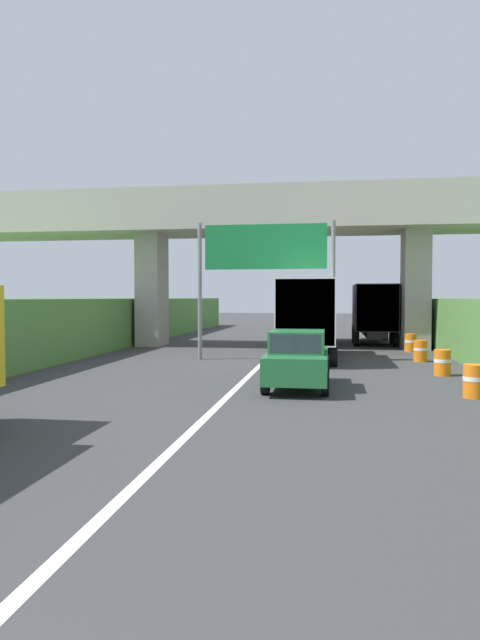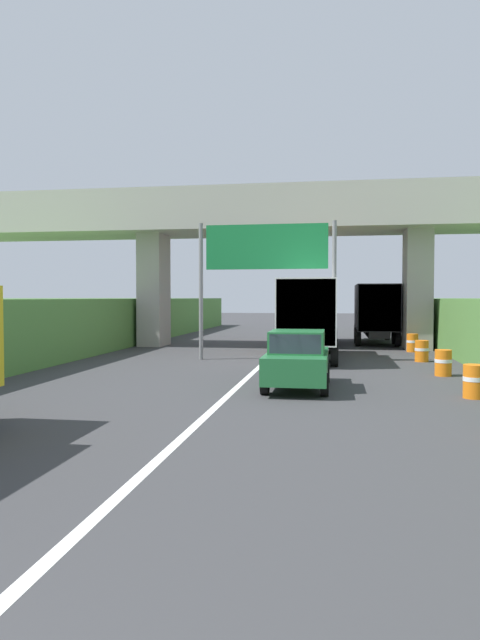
{
  "view_description": "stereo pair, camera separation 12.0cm",
  "coord_description": "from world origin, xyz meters",
  "px_view_note": "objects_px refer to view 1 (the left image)",
  "views": [
    {
      "loc": [
        2.75,
        -0.85,
        2.69
      ],
      "look_at": [
        0.0,
        16.75,
        2.0
      ],
      "focal_mm": 32.55,
      "sensor_mm": 36.0,
      "label": 1
    },
    {
      "loc": [
        2.87,
        -0.83,
        2.69
      ],
      "look_at": [
        0.0,
        16.75,
        2.0
      ],
      "focal_mm": 32.55,
      "sensor_mm": 36.0,
      "label": 2
    }
  ],
  "objects_px": {
    "truck_red": "(314,311)",
    "construction_barrel_5": "(411,343)",
    "truck_orange": "(308,315)",
    "construction_barrel_3": "(442,362)",
    "construction_barrel_2": "(474,381)",
    "car_green": "(298,360)",
    "overhead_highway_sign": "(265,257)",
    "truck_black": "(373,310)",
    "construction_barrel_4": "(420,351)"
  },
  "relations": [
    {
      "from": "truck_red",
      "to": "car_green",
      "type": "height_order",
      "value": "truck_red"
    },
    {
      "from": "car_green",
      "to": "construction_barrel_4",
      "type": "bearing_deg",
      "value": 59.67
    },
    {
      "from": "overhead_highway_sign",
      "to": "truck_red",
      "type": "distance_m",
      "value": 9.74
    },
    {
      "from": "car_green",
      "to": "construction_barrel_3",
      "type": "height_order",
      "value": "car_green"
    },
    {
      "from": "truck_orange",
      "to": "truck_red",
      "type": "bearing_deg",
      "value": 90.05
    },
    {
      "from": "overhead_highway_sign",
      "to": "truck_black",
      "type": "xyz_separation_m",
      "value": [
        5.25,
        10.52,
        -2.47
      ]
    },
    {
      "from": "overhead_highway_sign",
      "to": "car_green",
      "type": "xyz_separation_m",
      "value": [
        1.8,
        -7.43,
        -3.55
      ]
    },
    {
      "from": "construction_barrel_4",
      "to": "truck_black",
      "type": "bearing_deg",
      "value": 97.17
    },
    {
      "from": "car_green",
      "to": "overhead_highway_sign",
      "type": "bearing_deg",
      "value": 103.6
    },
    {
      "from": "truck_red",
      "to": "construction_barrel_4",
      "type": "distance_m",
      "value": 9.95
    },
    {
      "from": "truck_red",
      "to": "construction_barrel_5",
      "type": "distance_m",
      "value": 6.6
    },
    {
      "from": "truck_red",
      "to": "construction_barrel_2",
      "type": "height_order",
      "value": "truck_red"
    },
    {
      "from": "truck_orange",
      "to": "construction_barrel_2",
      "type": "relative_size",
      "value": 8.11
    },
    {
      "from": "car_green",
      "to": "construction_barrel_3",
      "type": "relative_size",
      "value": 4.56
    },
    {
      "from": "car_green",
      "to": "truck_black",
      "type": "bearing_deg",
      "value": 79.12
    },
    {
      "from": "overhead_highway_sign",
      "to": "truck_orange",
      "type": "relative_size",
      "value": 0.81
    },
    {
      "from": "construction_barrel_3",
      "to": "truck_black",
      "type": "bearing_deg",
      "value": 95.24
    },
    {
      "from": "truck_black",
      "to": "truck_red",
      "type": "distance_m",
      "value": 3.67
    },
    {
      "from": "truck_orange",
      "to": "overhead_highway_sign",
      "type": "bearing_deg",
      "value": -162.13
    },
    {
      "from": "construction_barrel_2",
      "to": "construction_barrel_3",
      "type": "relative_size",
      "value": 1.0
    },
    {
      "from": "construction_barrel_4",
      "to": "car_green",
      "type": "bearing_deg",
      "value": -120.33
    },
    {
      "from": "truck_orange",
      "to": "construction_barrel_3",
      "type": "relative_size",
      "value": 8.11
    },
    {
      "from": "construction_barrel_3",
      "to": "construction_barrel_5",
      "type": "relative_size",
      "value": 1.0
    },
    {
      "from": "truck_black",
      "to": "construction_barrel_5",
      "type": "bearing_deg",
      "value": -75.15
    },
    {
      "from": "overhead_highway_sign",
      "to": "construction_barrel_4",
      "type": "relative_size",
      "value": 6.55
    },
    {
      "from": "overhead_highway_sign",
      "to": "construction_barrel_5",
      "type": "bearing_deg",
      "value": 37.12
    },
    {
      "from": "truck_orange",
      "to": "construction_barrel_4",
      "type": "distance_m",
      "value": 4.91
    },
    {
      "from": "truck_orange",
      "to": "construction_barrel_2",
      "type": "distance_m",
      "value": 10.21
    },
    {
      "from": "truck_black",
      "to": "truck_orange",
      "type": "bearing_deg",
      "value": -109.09
    },
    {
      "from": "construction_barrel_5",
      "to": "construction_barrel_3",
      "type": "bearing_deg",
      "value": -90.8
    },
    {
      "from": "construction_barrel_3",
      "to": "construction_barrel_4",
      "type": "height_order",
      "value": "same"
    },
    {
      "from": "truck_orange",
      "to": "construction_barrel_5",
      "type": "relative_size",
      "value": 8.11
    },
    {
      "from": "construction_barrel_5",
      "to": "truck_orange",
      "type": "bearing_deg",
      "value": -137.45
    },
    {
      "from": "construction_barrel_2",
      "to": "truck_orange",
      "type": "bearing_deg",
      "value": 118.06
    },
    {
      "from": "truck_red",
      "to": "construction_barrel_5",
      "type": "relative_size",
      "value": 8.11
    },
    {
      "from": "truck_red",
      "to": "construction_barrel_5",
      "type": "xyz_separation_m",
      "value": [
        4.89,
        -4.18,
        -1.47
      ]
    },
    {
      "from": "overhead_highway_sign",
      "to": "construction_barrel_4",
      "type": "xyz_separation_m",
      "value": [
        6.49,
        0.6,
        -3.95
      ]
    },
    {
      "from": "overhead_highway_sign",
      "to": "truck_red",
      "type": "bearing_deg",
      "value": 78.98
    },
    {
      "from": "truck_black",
      "to": "construction_barrel_4",
      "type": "xyz_separation_m",
      "value": [
        1.25,
        -9.92,
        -1.47
      ]
    },
    {
      "from": "truck_black",
      "to": "car_green",
      "type": "distance_m",
      "value": 18.3
    },
    {
      "from": "car_green",
      "to": "construction_barrel_5",
      "type": "distance_m",
      "value": 13.42
    },
    {
      "from": "truck_black",
      "to": "truck_red",
      "type": "xyz_separation_m",
      "value": [
        -3.44,
        -1.27,
        0.0
      ]
    },
    {
      "from": "car_green",
      "to": "truck_orange",
      "type": "bearing_deg",
      "value": 89.91
    },
    {
      "from": "truck_red",
      "to": "truck_orange",
      "type": "bearing_deg",
      "value": -89.95
    },
    {
      "from": "car_green",
      "to": "construction_barrel_2",
      "type": "bearing_deg",
      "value": -10.76
    },
    {
      "from": "overhead_highway_sign",
      "to": "construction_barrel_5",
      "type": "xyz_separation_m",
      "value": [
        6.69,
        5.07,
        -3.95
      ]
    },
    {
      "from": "truck_red",
      "to": "overhead_highway_sign",
      "type": "bearing_deg",
      "value": -101.02
    },
    {
      "from": "car_green",
      "to": "construction_barrel_3",
      "type": "distance_m",
      "value": 5.97
    },
    {
      "from": "construction_barrel_2",
      "to": "construction_barrel_5",
      "type": "bearing_deg",
      "value": 89.44
    },
    {
      "from": "truck_black",
      "to": "truck_red",
      "type": "height_order",
      "value": "same"
    }
  ]
}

